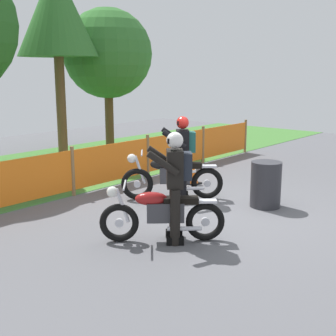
% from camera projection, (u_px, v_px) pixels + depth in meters
% --- Properties ---
extents(ground, '(24.00, 24.00, 0.02)m').
position_uv_depth(ground, '(222.00, 211.00, 8.50)').
color(ground, '#5B5B60').
extents(grass_verge, '(24.00, 5.35, 0.01)m').
position_uv_depth(grass_verge, '(45.00, 169.00, 12.09)').
color(grass_verge, '#427A33').
rests_on(grass_verge, ground).
extents(barrier_fence, '(11.46, 0.08, 1.05)m').
position_uv_depth(barrier_fence, '(113.00, 162.00, 10.27)').
color(barrier_fence, olive).
rests_on(barrier_fence, ground).
extents(tree_near_left, '(2.28, 2.28, 5.50)m').
position_uv_depth(tree_near_left, '(57.00, 12.00, 12.68)').
color(tree_near_left, brown).
rests_on(tree_near_left, ground).
extents(tree_near_right, '(2.85, 2.85, 4.53)m').
position_uv_depth(tree_near_right, '(108.00, 54.00, 14.52)').
color(tree_near_right, brown).
rests_on(tree_near_right, ground).
extents(motorcycle_lead, '(1.50, 1.59, 0.98)m').
position_uv_depth(motorcycle_lead, '(172.00, 176.00, 9.18)').
color(motorcycle_lead, black).
rests_on(motorcycle_lead, ground).
extents(motorcycle_trailing, '(1.38, 1.48, 0.91)m').
position_uv_depth(motorcycle_trailing, '(161.00, 214.00, 6.91)').
color(motorcycle_trailing, black).
rests_on(motorcycle_trailing, ground).
extents(rider_lead, '(0.76, 0.77, 1.69)m').
position_uv_depth(rider_lead, '(183.00, 153.00, 9.09)').
color(rider_lead, black).
rests_on(rider_lead, ground).
extents(rider_trailing, '(0.76, 0.77, 1.69)m').
position_uv_depth(rider_trailing, '(175.00, 181.00, 6.81)').
color(rider_trailing, black).
rests_on(rider_trailing, ground).
extents(traffic_cone, '(0.32, 0.32, 0.53)m').
position_uv_depth(traffic_cone, '(193.00, 173.00, 10.49)').
color(traffic_cone, black).
rests_on(traffic_cone, ground).
extents(spare_drum, '(0.58, 0.58, 0.88)m').
position_uv_depth(spare_drum, '(266.00, 184.00, 8.69)').
color(spare_drum, '#2D2D33').
rests_on(spare_drum, ground).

